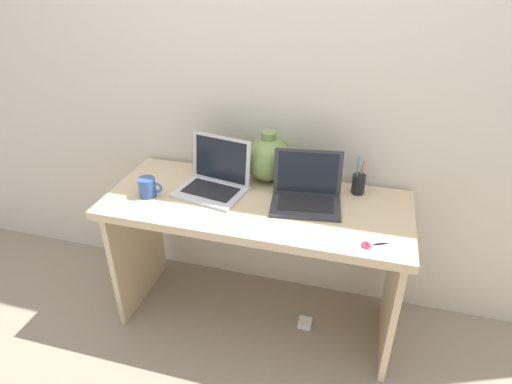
# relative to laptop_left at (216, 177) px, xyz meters

# --- Properties ---
(ground_plane) EXTENTS (6.00, 6.00, 0.00)m
(ground_plane) POSITION_rel_laptop_left_xyz_m (0.22, -0.07, -0.80)
(ground_plane) COLOR gray
(back_wall) EXTENTS (4.40, 0.04, 2.40)m
(back_wall) POSITION_rel_laptop_left_xyz_m (0.22, 0.27, 0.40)
(back_wall) COLOR beige
(back_wall) RESTS_ON ground
(desk) EXTENTS (1.42, 0.59, 0.73)m
(desk) POSITION_rel_laptop_left_xyz_m (0.22, -0.07, -0.23)
(desk) COLOR #D1B78C
(desk) RESTS_ON ground
(laptop_left) EXTENTS (0.35, 0.30, 0.25)m
(laptop_left) POSITION_rel_laptop_left_xyz_m (0.00, 0.00, 0.00)
(laptop_left) COLOR silver
(laptop_left) RESTS_ON desk
(laptop_right) EXTENTS (0.34, 0.28, 0.23)m
(laptop_right) POSITION_rel_laptop_left_xyz_m (0.45, -0.00, -0.00)
(laptop_right) COLOR #333338
(laptop_right) RESTS_ON desk
(green_vase) EXTENTS (0.23, 0.23, 0.25)m
(green_vase) POSITION_rel_laptop_left_xyz_m (0.22, 0.17, 0.05)
(green_vase) COLOR #75934C
(green_vase) RESTS_ON desk
(coffee_mug) EXTENTS (0.12, 0.08, 0.09)m
(coffee_mug) POSITION_rel_laptop_left_xyz_m (-0.29, -0.15, -0.02)
(coffee_mug) COLOR #335199
(coffee_mug) RESTS_ON desk
(pen_cup) EXTENTS (0.06, 0.06, 0.19)m
(pen_cup) POSITION_rel_laptop_left_xyz_m (0.67, 0.14, -0.02)
(pen_cup) COLOR black
(pen_cup) RESTS_ON desk
(scissors) EXTENTS (0.14, 0.08, 0.01)m
(scissors) POSITION_rel_laptop_left_xyz_m (0.76, -0.27, -0.06)
(scissors) COLOR #B7B7BC
(scissors) RESTS_ON desk
(power_brick) EXTENTS (0.07, 0.07, 0.03)m
(power_brick) POSITION_rel_laptop_left_xyz_m (0.49, -0.07, -0.78)
(power_brick) COLOR white
(power_brick) RESTS_ON ground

